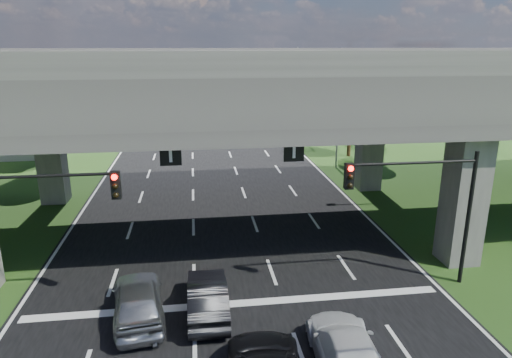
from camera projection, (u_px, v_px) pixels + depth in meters
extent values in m
cube|color=black|center=(227.00, 239.00, 24.85)|extent=(18.00, 120.00, 0.03)
cube|color=#3D3A37|center=(221.00, 88.00, 24.50)|extent=(80.00, 15.00, 2.00)
cube|color=#5A5752|center=(233.00, 64.00, 17.18)|extent=(80.00, 0.50, 1.00)
cube|color=#5A5752|center=(214.00, 56.00, 30.97)|extent=(80.00, 0.50, 1.00)
cube|color=#5A5752|center=(50.00, 151.00, 30.05)|extent=(1.60, 1.60, 7.00)
cube|color=#5A5752|center=(465.00, 193.00, 21.49)|extent=(1.60, 1.60, 7.00)
cube|color=#5A5752|center=(370.00, 142.00, 32.90)|extent=(1.60, 1.60, 7.00)
cube|color=black|center=(171.00, 155.00, 18.09)|extent=(0.85, 0.06, 0.85)
cube|color=black|center=(294.00, 151.00, 18.73)|extent=(0.85, 0.06, 0.85)
cylinder|color=black|center=(468.00, 219.00, 19.60)|extent=(0.18, 0.18, 6.00)
cylinder|color=black|center=(413.00, 163.00, 18.51)|extent=(5.50, 0.12, 0.12)
cube|color=black|center=(349.00, 176.00, 18.10)|extent=(0.35, 0.28, 1.05)
sphere|color=#FF0C05|center=(351.00, 169.00, 17.84)|extent=(0.22, 0.22, 0.22)
cylinder|color=black|center=(38.00, 176.00, 16.63)|extent=(5.50, 0.12, 0.12)
cube|color=black|center=(116.00, 185.00, 16.93)|extent=(0.35, 0.28, 1.05)
sphere|color=#FF0C05|center=(114.00, 177.00, 16.68)|extent=(0.22, 0.22, 0.22)
cylinder|color=gray|center=(339.00, 110.00, 38.11)|extent=(0.16, 0.16, 10.00)
cylinder|color=gray|center=(324.00, 52.00, 36.59)|extent=(3.00, 0.10, 0.10)
cube|color=gray|center=(305.00, 53.00, 36.42)|extent=(0.60, 0.25, 0.18)
cylinder|color=gray|center=(297.00, 91.00, 53.32)|extent=(0.16, 0.16, 10.00)
cylinder|color=gray|center=(285.00, 50.00, 51.80)|extent=(3.00, 0.10, 0.10)
cube|color=gray|center=(272.00, 51.00, 51.63)|extent=(0.60, 0.25, 0.18)
cylinder|color=black|center=(44.00, 152.00, 37.79)|extent=(0.36, 0.36, 3.30)
sphere|color=#155117|center=(39.00, 116.00, 36.94)|extent=(4.50, 4.50, 4.50)
sphere|color=#155117|center=(41.00, 100.00, 36.32)|extent=(3.60, 3.60, 3.60)
sphere|color=#155117|center=(38.00, 127.00, 37.53)|extent=(3.30, 3.30, 3.30)
cylinder|color=black|center=(37.00, 137.00, 45.06)|extent=(0.36, 0.36, 2.86)
sphere|color=#155117|center=(33.00, 111.00, 44.33)|extent=(3.90, 3.90, 3.90)
sphere|color=#155117|center=(35.00, 99.00, 43.77)|extent=(3.12, 3.12, 3.12)
sphere|color=#155117|center=(33.00, 118.00, 44.89)|extent=(2.86, 2.86, 2.86)
cylinder|color=black|center=(95.00, 120.00, 53.09)|extent=(0.36, 0.36, 3.52)
sphere|color=#155117|center=(92.00, 93.00, 52.19)|extent=(4.80, 4.80, 4.80)
sphere|color=#155117|center=(94.00, 80.00, 51.55)|extent=(3.84, 3.84, 3.84)
sphere|color=#155117|center=(91.00, 101.00, 52.80)|extent=(3.52, 3.52, 3.52)
cylinder|color=black|center=(349.00, 140.00, 43.21)|extent=(0.36, 0.36, 3.08)
sphere|color=#155117|center=(351.00, 111.00, 42.42)|extent=(4.20, 4.20, 4.20)
sphere|color=#155117|center=(357.00, 97.00, 41.83)|extent=(3.36, 3.36, 3.36)
sphere|color=#155117|center=(346.00, 119.00, 43.00)|extent=(3.08, 3.08, 3.08)
cylinder|color=black|center=(352.00, 126.00, 51.24)|extent=(0.36, 0.36, 2.86)
sphere|color=#155117|center=(353.00, 103.00, 50.50)|extent=(3.90, 3.90, 3.90)
sphere|color=#155117|center=(358.00, 93.00, 49.94)|extent=(3.12, 3.12, 3.12)
sphere|color=#155117|center=(349.00, 110.00, 51.06)|extent=(2.86, 2.86, 2.86)
cylinder|color=black|center=(301.00, 115.00, 58.26)|extent=(0.36, 0.36, 3.30)
sphere|color=#155117|center=(301.00, 91.00, 57.41)|extent=(4.50, 4.50, 4.50)
sphere|color=#155117|center=(305.00, 80.00, 56.80)|extent=(3.60, 3.60, 3.60)
sphere|color=#155117|center=(298.00, 98.00, 58.01)|extent=(3.30, 3.30, 3.30)
imported|color=#94979B|center=(138.00, 300.00, 17.46)|extent=(2.48, 4.87, 1.59)
imported|color=black|center=(207.00, 296.00, 17.83)|extent=(1.54, 4.38, 1.44)
imported|color=silver|center=(347.00, 351.00, 14.64)|extent=(2.36, 5.09, 1.44)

